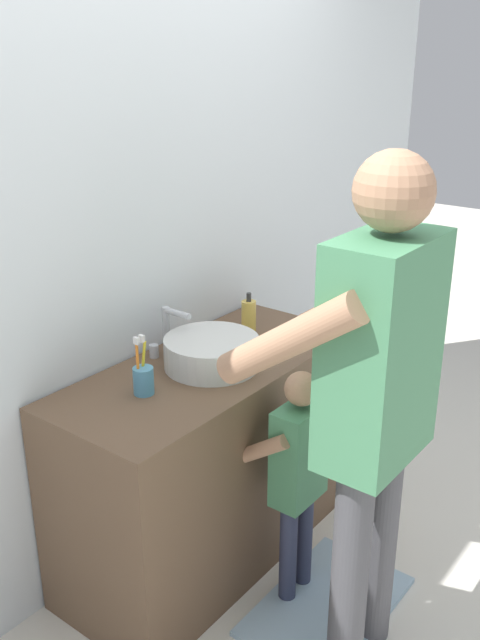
# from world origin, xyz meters

# --- Properties ---
(ground_plane) EXTENTS (14.00, 14.00, 0.00)m
(ground_plane) POSITION_xyz_m (0.00, 0.00, 0.00)
(ground_plane) COLOR silver
(back_wall) EXTENTS (4.40, 0.08, 2.70)m
(back_wall) POSITION_xyz_m (0.00, 0.62, 1.35)
(back_wall) COLOR silver
(back_wall) RESTS_ON ground
(vanity_cabinet) EXTENTS (1.26, 0.54, 0.83)m
(vanity_cabinet) POSITION_xyz_m (0.00, 0.30, 0.41)
(vanity_cabinet) COLOR brown
(vanity_cabinet) RESTS_ON ground
(sink_basin) EXTENTS (0.35, 0.35, 0.11)m
(sink_basin) POSITION_xyz_m (0.00, 0.28, 0.88)
(sink_basin) COLOR silver
(sink_basin) RESTS_ON vanity_cabinet
(faucet) EXTENTS (0.18, 0.14, 0.18)m
(faucet) POSITION_xyz_m (0.00, 0.49, 0.91)
(faucet) COLOR #B7BABF
(faucet) RESTS_ON vanity_cabinet
(toothbrush_cup) EXTENTS (0.07, 0.07, 0.21)m
(toothbrush_cup) POSITION_xyz_m (-0.31, 0.32, 0.88)
(toothbrush_cup) COLOR #4C8EB2
(toothbrush_cup) RESTS_ON vanity_cabinet
(soap_bottle) EXTENTS (0.06, 0.06, 0.16)m
(soap_bottle) POSITION_xyz_m (0.36, 0.38, 0.89)
(soap_bottle) COLOR gold
(soap_bottle) RESTS_ON vanity_cabinet
(bath_mat) EXTENTS (0.64, 0.40, 0.02)m
(bath_mat) POSITION_xyz_m (0.00, -0.25, 0.01)
(bath_mat) COLOR #99B7CC
(bath_mat) RESTS_ON ground
(child_toddler) EXTENTS (0.28, 0.28, 0.91)m
(child_toddler) POSITION_xyz_m (0.00, -0.10, 0.55)
(child_toddler) COLOR #2D334C
(child_toddler) RESTS_ON ground
(adult_parent) EXTENTS (0.52, 0.55, 1.68)m
(adult_parent) POSITION_xyz_m (-0.10, -0.42, 1.01)
(adult_parent) COLOR #47474C
(adult_parent) RESTS_ON ground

